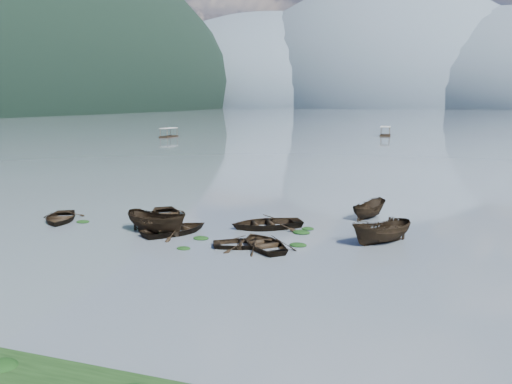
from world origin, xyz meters
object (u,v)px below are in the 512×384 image
(rowboat_0, at_px, (60,221))
(pontoon_left, at_px, (169,137))
(rowboat_3, at_px, (264,247))
(pontoon_centre, at_px, (385,136))

(rowboat_0, xyz_separation_m, pontoon_left, (-35.38, 83.79, 0.00))
(rowboat_0, distance_m, rowboat_3, 16.73)
(pontoon_left, bearing_deg, rowboat_0, -66.13)
(pontoon_centre, bearing_deg, rowboat_0, -100.54)
(rowboat_0, bearing_deg, pontoon_left, 84.24)
(rowboat_3, xyz_separation_m, pontoon_left, (-52.01, 85.58, 0.00))
(rowboat_0, relative_size, pontoon_left, 0.75)
(rowboat_0, height_order, pontoon_centre, pontoon_centre)
(rowboat_3, distance_m, pontoon_left, 100.15)
(pontoon_left, bearing_deg, pontoon_centre, 23.93)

